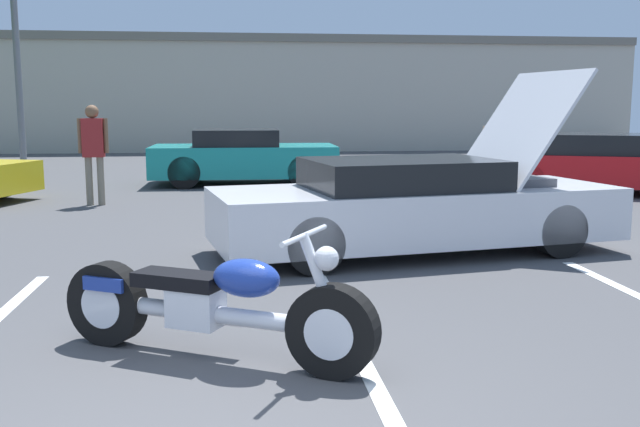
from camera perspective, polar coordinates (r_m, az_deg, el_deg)
name	(u,v)px	position (r m, az deg, el deg)	size (l,w,h in m)	color
parking_stripe_back	(363,362)	(5.00, 3.48, -11.77)	(0.12, 5.64, 0.01)	white
far_building	(229,91)	(29.14, -7.32, 9.72)	(32.00, 4.20, 4.40)	#B2AD9E
light_pole	(19,30)	(21.43, -22.96, 13.40)	(1.21, 0.28, 6.80)	slate
motorcycle	(212,306)	(5.00, -8.64, -7.32)	(2.17, 1.29, 0.94)	black
show_car_hood_open	(417,205)	(8.56, 7.79, 0.67)	(5.01, 2.53, 2.17)	silver
parked_car_right_row	(602,164)	(15.44, 21.61, 3.68)	(5.11, 3.53, 1.19)	red
parked_car_mid_row	(243,157)	(16.10, -6.19, 4.50)	(4.10, 1.96, 1.22)	teal
spectator_near_motorcycle	(93,146)	(13.13, -17.67, 5.19)	(0.52, 0.23, 1.76)	gray
spectator_midground	(497,152)	(12.59, 13.95, 4.78)	(0.52, 0.21, 1.62)	brown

